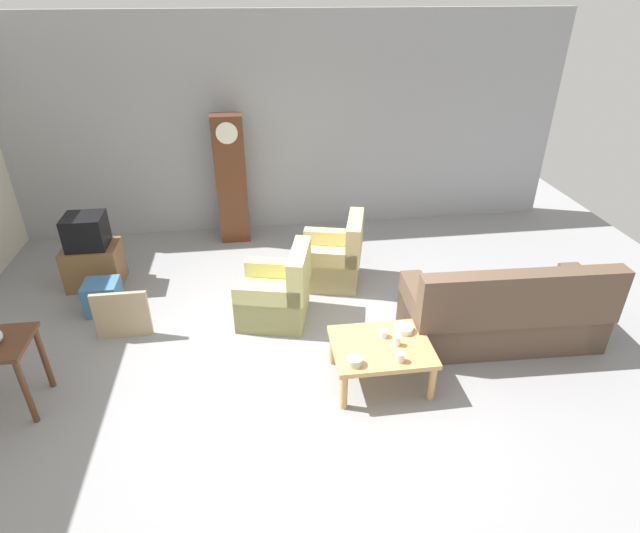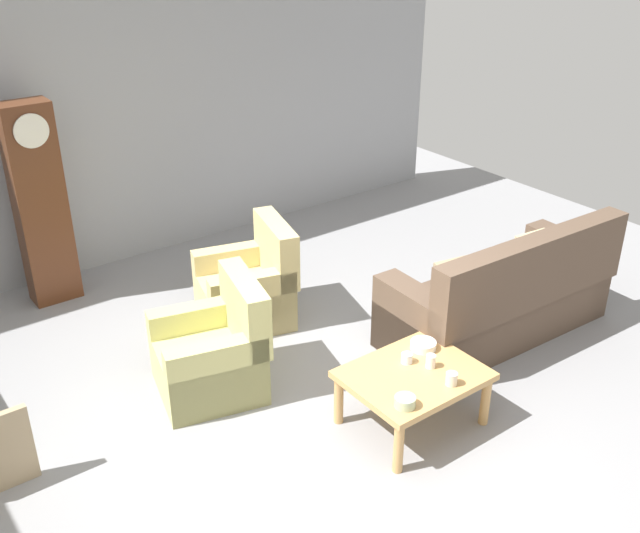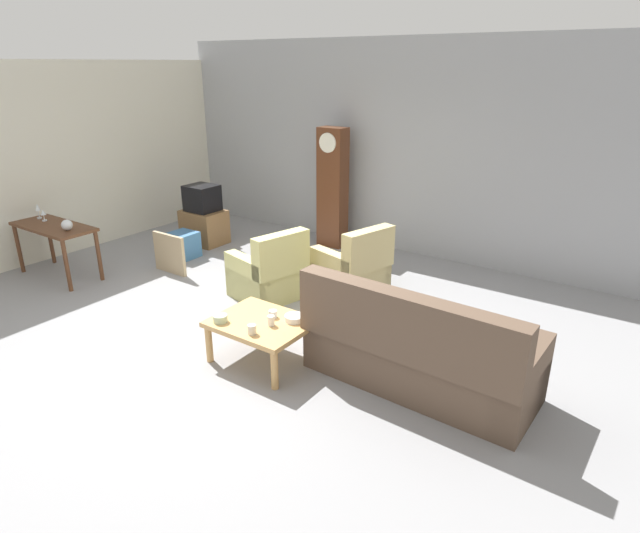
{
  "view_description": "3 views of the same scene",
  "coord_description": "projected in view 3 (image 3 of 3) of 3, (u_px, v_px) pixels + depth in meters",
  "views": [
    {
      "loc": [
        -0.59,
        -4.13,
        3.52
      ],
      "look_at": [
        0.03,
        0.46,
        0.91
      ],
      "focal_mm": 28.51,
      "sensor_mm": 36.0,
      "label": 1
    },
    {
      "loc": [
        -2.59,
        -3.41,
        3.47
      ],
      "look_at": [
        0.51,
        0.76,
        0.85
      ],
      "focal_mm": 41.16,
      "sensor_mm": 36.0,
      "label": 2
    },
    {
      "loc": [
        3.7,
        -3.88,
        2.83
      ],
      "look_at": [
        0.53,
        0.68,
        0.7
      ],
      "focal_mm": 29.87,
      "sensor_mm": 36.0,
      "label": 3
    }
  ],
  "objects": [
    {
      "name": "garage_door_wall",
      "position": [
        401.0,
        149.0,
        8.15
      ],
      "size": [
        8.4,
        0.16,
        3.2
      ],
      "primitive_type": "cube",
      "color": "#9EA0A5",
      "rests_on": "ground_plane"
    },
    {
      "name": "storage_box_blue",
      "position": [
        184.0,
        245.0,
        8.23
      ],
      "size": [
        0.4,
        0.37,
        0.4
      ],
      "primitive_type": "cube",
      "color": "teal",
      "rests_on": "ground_plane"
    },
    {
      "name": "cup_white_porcelain",
      "position": [
        271.0,
        321.0,
        5.15
      ],
      "size": [
        0.07,
        0.07,
        0.1
      ],
      "primitive_type": "cylinder",
      "color": "white",
      "rests_on": "coffee_table_wood"
    },
    {
      "name": "cup_cream_tall",
      "position": [
        252.0,
        330.0,
        4.99
      ],
      "size": [
        0.08,
        0.08,
        0.09
      ],
      "primitive_type": "cylinder",
      "color": "beige",
      "rests_on": "coffee_table_wood"
    },
    {
      "name": "cup_blue_rimmed",
      "position": [
        273.0,
        314.0,
        5.32
      ],
      "size": [
        0.08,
        0.08,
        0.07
      ],
      "primitive_type": "cylinder",
      "color": "silver",
      "rests_on": "coffee_table_wood"
    },
    {
      "name": "pegboard_wall_left",
      "position": [
        52.0,
        162.0,
        7.99
      ],
      "size": [
        0.12,
        6.4,
        2.88
      ],
      "primitive_type": "cube",
      "color": "silver",
      "rests_on": "ground_plane"
    },
    {
      "name": "tv_crt",
      "position": [
        202.0,
        198.0,
        8.68
      ],
      "size": [
        0.48,
        0.44,
        0.42
      ],
      "primitive_type": "cube",
      "color": "black",
      "rests_on": "tv_stand_cabinet"
    },
    {
      "name": "ground_plane",
      "position": [
        247.0,
        333.0,
        5.96
      ],
      "size": [
        10.4,
        10.4,
        0.0
      ],
      "primitive_type": "plane",
      "color": "gray"
    },
    {
      "name": "glass_dome_cloche",
      "position": [
        67.0,
        225.0,
        7.05
      ],
      "size": [
        0.14,
        0.14,
        0.14
      ],
      "primitive_type": "sphere",
      "color": "silver",
      "rests_on": "console_table_dark"
    },
    {
      "name": "framed_picture_leaning",
      "position": [
        169.0,
        254.0,
        7.58
      ],
      "size": [
        0.6,
        0.05,
        0.57
      ],
      "primitive_type": "cube",
      "color": "tan",
      "rests_on": "ground_plane"
    },
    {
      "name": "armchair_olive_near",
      "position": [
        269.0,
        275.0,
        6.76
      ],
      "size": [
        0.95,
        0.93,
        0.92
      ],
      "color": "#CCC67A",
      "rests_on": "ground_plane"
    },
    {
      "name": "console_table_dark",
      "position": [
        54.0,
        233.0,
        7.33
      ],
      "size": [
        1.3,
        0.56,
        0.75
      ],
      "color": "#56331E",
      "rests_on": "ground_plane"
    },
    {
      "name": "wine_glass_mid",
      "position": [
        43.0,
        214.0,
        7.45
      ],
      "size": [
        0.07,
        0.07,
        0.16
      ],
      "color": "silver",
      "rests_on": "console_table_dark"
    },
    {
      "name": "couch_floral",
      "position": [
        417.0,
        353.0,
        4.86
      ],
      "size": [
        2.13,
        0.95,
        1.04
      ],
      "color": "brown",
      "rests_on": "ground_plane"
    },
    {
      "name": "wine_glass_tall",
      "position": [
        38.0,
        209.0,
        7.55
      ],
      "size": [
        0.07,
        0.07,
        0.22
      ],
      "color": "silver",
      "rests_on": "console_table_dark"
    },
    {
      "name": "grandfather_clock",
      "position": [
        333.0,
        188.0,
        8.5
      ],
      "size": [
        0.44,
        0.3,
        1.91
      ],
      "color": "#562D19",
      "rests_on": "ground_plane"
    },
    {
      "name": "bowl_white_stacked",
      "position": [
        294.0,
        318.0,
        5.25
      ],
      "size": [
        0.19,
        0.19,
        0.06
      ],
      "primitive_type": "cylinder",
      "color": "white",
      "rests_on": "coffee_table_wood"
    },
    {
      "name": "tv_stand_cabinet",
      "position": [
        204.0,
        227.0,
        8.85
      ],
      "size": [
        0.68,
        0.52,
        0.56
      ],
      "primitive_type": "cube",
      "color": "brown",
      "rests_on": "ground_plane"
    },
    {
      "name": "armchair_olive_far",
      "position": [
        353.0,
        270.0,
        6.92
      ],
      "size": [
        0.96,
        0.94,
        0.92
      ],
      "color": "#D3BF7E",
      "rests_on": "ground_plane"
    },
    {
      "name": "bowl_shallow_green",
      "position": [
        220.0,
        318.0,
        5.23
      ],
      "size": [
        0.14,
        0.14,
        0.07
      ],
      "primitive_type": "cylinder",
      "color": "#B2C69E",
      "rests_on": "coffee_table_wood"
    },
    {
      "name": "coffee_table_wood",
      "position": [
        262.0,
        326.0,
        5.28
      ],
      "size": [
        0.96,
        0.76,
        0.44
      ],
      "color": "tan",
      "rests_on": "ground_plane"
    }
  ]
}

